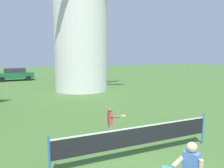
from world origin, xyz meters
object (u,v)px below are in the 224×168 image
Objects in this scene: player_far at (111,120)px; tennis_net at (138,136)px; windmill at (80,1)px; parked_car_green at (15,74)px.

tennis_net is at bearing -87.73° from player_far.
windmill is 13.26× the size of player_far.
tennis_net is at bearing -98.50° from windmill.
parked_car_green reaches higher than tennis_net.
player_far is at bearing -100.28° from windmill.
player_far is 22.48m from parked_car_green.
windmill reaches higher than tennis_net.
player_far is (-2.09, -11.53, -7.13)m from windmill.
windmill is 3.39× the size of parked_car_green.
tennis_net is 4.68× the size of player_far.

